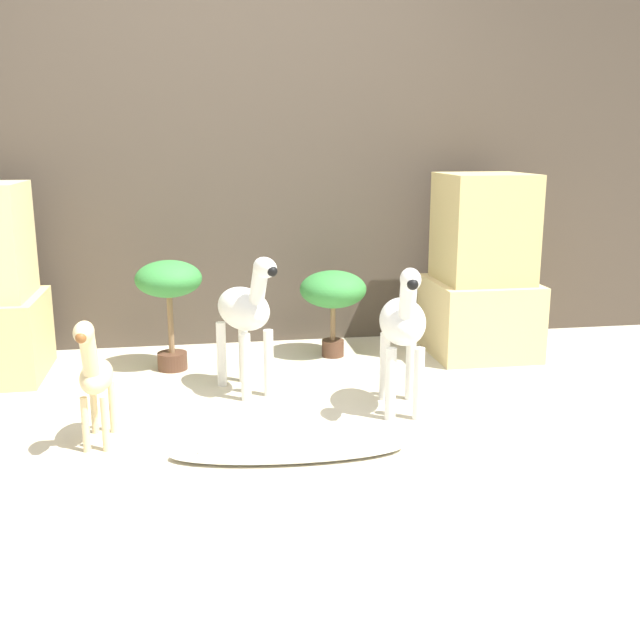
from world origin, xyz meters
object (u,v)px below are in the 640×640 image
giraffe_figurine (94,373)px  potted_palm_back (169,287)px  potted_palm_front (333,292)px  surfboard (286,450)px  zebra_right (403,325)px  zebra_left (246,312)px

giraffe_figurine → potted_palm_back: size_ratio=0.93×
potted_palm_front → surfboard: size_ratio=0.53×
giraffe_figurine → surfboard: 0.83m
zebra_right → zebra_left: bearing=150.5°
potted_palm_back → potted_palm_front: bearing=6.8°
zebra_left → surfboard: zebra_left is taller
potted_palm_back → zebra_left: bearing=-49.6°
zebra_left → zebra_right: bearing=-29.5°
zebra_left → surfboard: 0.89m
giraffe_figurine → surfboard: giraffe_figurine is taller
giraffe_figurine → potted_palm_front: size_ratio=1.12×
zebra_left → surfboard: (0.09, -0.80, -0.39)m
surfboard → potted_palm_front: bearing=71.9°
giraffe_figurine → potted_palm_front: 1.64m
zebra_right → surfboard: size_ratio=0.74×
potted_palm_front → zebra_left: bearing=-134.2°
giraffe_figurine → zebra_right: bearing=7.9°
zebra_right → potted_palm_front: (-0.15, 0.94, -0.03)m
zebra_right → giraffe_figurine: zebra_right is taller
potted_palm_front → zebra_right: bearing=-81.1°
surfboard → zebra_left: bearing=96.8°
giraffe_figurine → potted_palm_back: (0.27, 1.02, 0.15)m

